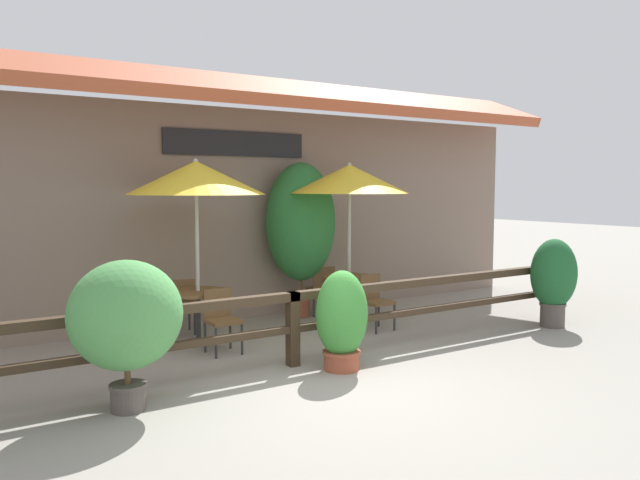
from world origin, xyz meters
TOP-DOWN VIEW (x-y plane):
  - ground_plane at (0.00, 0.00)m, footprint 60.00×60.00m
  - building_facade at (0.00, 4.10)m, footprint 14.28×1.49m
  - patio_railing at (0.00, 1.05)m, footprint 10.40×0.14m
  - patio_umbrella_near at (-0.58, 2.78)m, footprint 1.99×1.99m
  - dining_table_near at (-0.58, 2.78)m, footprint 0.88×0.88m
  - chair_near_streetside at (-0.51, 2.13)m, footprint 0.42×0.42m
  - chair_near_wallside at (-0.61, 3.43)m, footprint 0.48×0.48m
  - patio_umbrella_middle at (2.12, 2.80)m, footprint 1.99×1.99m
  - dining_table_middle at (2.12, 2.80)m, footprint 0.88×0.88m
  - chair_middle_streetside at (2.13, 2.09)m, footprint 0.44×0.44m
  - chair_middle_wallside at (2.03, 3.52)m, footprint 0.50×0.50m
  - potted_plant_broad_leaf at (-2.22, 0.59)m, footprint 1.15×1.03m
  - potted_plant_small_flowering at (0.43, 0.57)m, footprint 0.67×0.60m
  - potted_plant_entrance_palm at (4.68, 0.68)m, footprint 0.78×0.70m
  - potted_plant_tall_tropical at (1.63, 3.55)m, footprint 1.24×1.11m

SIDE VIEW (x-z plane):
  - ground_plane at x=0.00m, z-range 0.00..0.00m
  - chair_near_streetside at x=-0.51m, z-range 0.06..0.93m
  - chair_near_wallside at x=-0.61m, z-range 0.06..0.93m
  - chair_middle_streetside at x=2.13m, z-range 0.06..0.93m
  - chair_middle_wallside at x=2.03m, z-range 0.06..0.93m
  - dining_table_near at x=-0.58m, z-range 0.23..1.00m
  - dining_table_middle at x=2.12m, z-range 0.23..1.00m
  - potted_plant_small_flowering at x=0.43m, z-range 0.02..1.26m
  - patio_railing at x=0.00m, z-range 0.22..1.17m
  - potted_plant_entrance_palm at x=4.68m, z-range 0.09..1.53m
  - potted_plant_broad_leaf at x=-2.22m, z-range 0.19..1.74m
  - potted_plant_tall_tropical at x=1.63m, z-range 0.30..3.00m
  - building_facade at x=0.00m, z-range 0.05..4.28m
  - patio_umbrella_near at x=-0.58m, z-range 1.06..3.74m
  - patio_umbrella_middle at x=2.12m, z-range 1.06..3.74m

